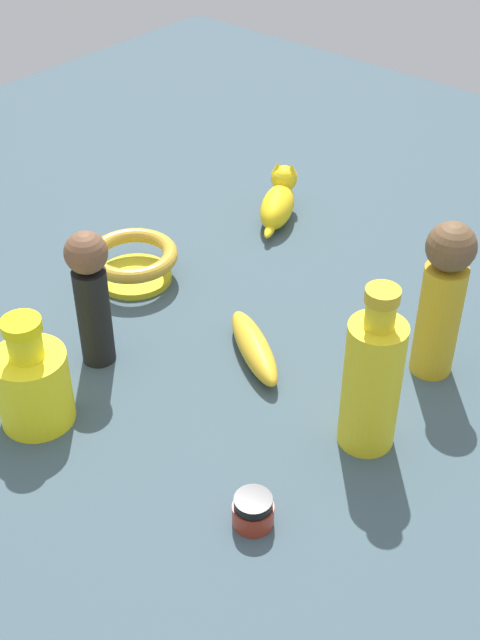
% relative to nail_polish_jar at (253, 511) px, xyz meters
% --- Properties ---
extents(ground, '(2.00, 2.00, 0.00)m').
position_rel_nail_polish_jar_xyz_m(ground, '(0.23, 0.21, -0.02)').
color(ground, '#384C56').
extents(nail_polish_jar, '(0.05, 0.05, 0.04)m').
position_rel_nail_polish_jar_xyz_m(nail_polish_jar, '(0.00, 0.00, 0.00)').
color(nail_polish_jar, maroon).
rests_on(nail_polish_jar, ground).
extents(person_figure_adult, '(0.08, 0.08, 0.22)m').
position_rel_nail_polish_jar_xyz_m(person_figure_adult, '(0.35, -0.02, 0.10)').
color(person_figure_adult, gold).
rests_on(person_figure_adult, ground).
extents(person_figure_child, '(0.06, 0.06, 0.20)m').
position_rel_nail_polish_jar_xyz_m(person_figure_child, '(0.08, 0.33, 0.09)').
color(person_figure_child, black).
rests_on(person_figure_child, ground).
extents(bowl, '(0.14, 0.14, 0.05)m').
position_rel_nail_polish_jar_xyz_m(bowl, '(0.24, 0.43, 0.02)').
color(bowl, gold).
rests_on(bowl, ground).
extents(bottle_tall, '(0.07, 0.07, 0.22)m').
position_rel_nail_polish_jar_xyz_m(bottle_tall, '(0.18, -0.02, 0.07)').
color(bottle_tall, yellow).
rests_on(bottle_tall, ground).
extents(cat_figurine, '(0.14, 0.10, 0.08)m').
position_rel_nail_polish_jar_xyz_m(cat_figurine, '(0.52, 0.38, 0.02)').
color(cat_figurine, yellow).
rests_on(cat_figurine, ground).
extents(banana, '(0.12, 0.15, 0.04)m').
position_rel_nail_polish_jar_xyz_m(banana, '(0.21, 0.18, 0.00)').
color(banana, gold).
rests_on(banana, ground).
extents(bottle_short, '(0.09, 0.09, 0.15)m').
position_rel_nail_polish_jar_xyz_m(bottle_short, '(-0.05, 0.31, 0.04)').
color(bottle_short, yellow).
rests_on(bottle_short, ground).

